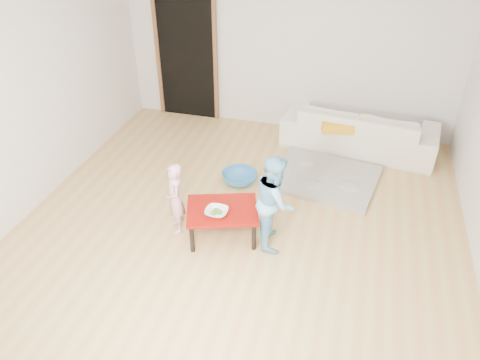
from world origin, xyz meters
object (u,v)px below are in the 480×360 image
at_px(child_blue, 275,201).
at_px(basin, 239,178).
at_px(sofa, 359,129).
at_px(child_pink, 175,199).
at_px(bowl, 217,212).
at_px(red_table, 223,222).

bearing_deg(child_blue, basin, 19.92).
distance_m(sofa, child_pink, 3.08).
relative_size(sofa, child_pink, 2.56).
xyz_separation_m(sofa, child_blue, (-0.76, -2.36, 0.22)).
distance_m(bowl, child_pink, 0.51).
xyz_separation_m(red_table, basin, (-0.11, 1.09, -0.12)).
distance_m(bowl, child_blue, 0.62).
relative_size(sofa, basin, 4.67).
distance_m(sofa, red_table, 2.78).
xyz_separation_m(bowl, basin, (-0.08, 1.20, -0.34)).
height_order(red_table, child_pink, child_pink).
height_order(bowl, basin, bowl).
xyz_separation_m(sofa, red_table, (-1.31, -2.44, -0.13)).
xyz_separation_m(child_blue, basin, (-0.66, 1.01, -0.46)).
relative_size(bowl, basin, 0.52).
relative_size(red_table, bowl, 3.16).
distance_m(child_blue, basin, 1.30).
bearing_deg(bowl, sofa, 62.27).
bearing_deg(sofa, child_blue, 79.15).
bearing_deg(sofa, red_table, 68.69).
xyz_separation_m(red_table, child_pink, (-0.53, -0.02, 0.23)).
bearing_deg(bowl, basin, 93.87).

